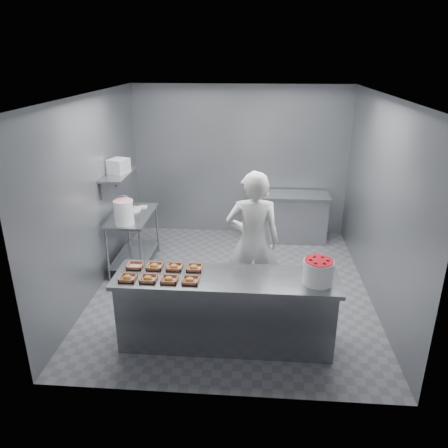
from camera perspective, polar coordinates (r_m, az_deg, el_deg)
The scene contains 24 objects.
floor at distance 6.68m, azimuth 1.11°, elevation -8.20°, with size 4.50×4.50×0.00m, color #4C4C51.
ceiling at distance 5.83m, azimuth 1.31°, elevation 16.48°, with size 4.50×4.50×0.00m, color white.
wall_back at distance 8.27m, azimuth 2.13°, elevation 8.14°, with size 4.00×0.04×2.80m, color slate.
wall_left at distance 6.53m, azimuth -16.64°, elevation 3.58°, with size 0.04×4.50×2.80m, color slate.
wall_right at distance 6.32m, azimuth 19.62°, elevation 2.65°, with size 0.04×4.50×2.80m, color slate.
service_counter at distance 5.29m, azimuth 0.24°, elevation -11.15°, with size 2.60×0.70×0.90m.
prep_table at distance 7.22m, azimuth -11.74°, elevation -1.07°, with size 0.60×1.20×0.90m.
back_counter at distance 8.23m, azimuth 8.21°, elevation 0.95°, with size 1.50×0.60×0.90m.
wall_shelf at distance 6.97m, azimuth -13.68°, elevation 6.27°, with size 0.35×0.90×0.03m, color slate.
tray_0 at distance 5.11m, azimuth -12.48°, elevation -6.87°, with size 0.19×0.18×0.06m.
tray_1 at distance 5.05m, azimuth -9.85°, elevation -7.03°, with size 0.19×0.18×0.06m.
tray_2 at distance 5.00m, azimuth -7.16°, elevation -7.18°, with size 0.19×0.18×0.06m.
tray_3 at distance 4.96m, azimuth -4.42°, elevation -7.32°, with size 0.19×0.18×0.06m.
tray_4 at distance 5.38m, azimuth -11.52°, elevation -5.34°, with size 0.19×0.18×0.04m.
tray_5 at distance 5.32m, azimuth -9.06°, elevation -5.45°, with size 0.19×0.18×0.06m.
tray_6 at distance 5.27m, azimuth -6.51°, elevation -5.57°, with size 0.19×0.18×0.06m.
tray_7 at distance 5.23m, azimuth -3.91°, elevation -5.69°, with size 0.19×0.18×0.06m.
worker at distance 5.77m, azimuth 3.78°, elevation -2.41°, with size 0.71×0.47×1.95m, color silver.
strawberry_tub at distance 4.98m, azimuth 12.19°, elevation -6.00°, with size 0.34×0.34×0.28m.
glaze_bucket at distance 6.69m, azimuth -12.95°, elevation 1.59°, with size 0.31×0.29×0.45m.
bucket_lid at distance 7.31m, azimuth -12.04°, elevation 1.86°, with size 0.31×0.31×0.02m, color white.
rag at distance 7.40m, azimuth -10.55°, elevation 2.22°, with size 0.14×0.12×0.02m, color #CCB28C.
appliance at distance 7.00m, azimuth -13.62°, elevation 7.39°, with size 0.25×0.29×0.22m, color gray.
paper_stack at distance 8.06m, azimuth 4.75°, elevation 4.16°, with size 0.30×0.22×0.04m, color silver.
Camera 1 is at (0.33, -5.79, 3.31)m, focal length 35.00 mm.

